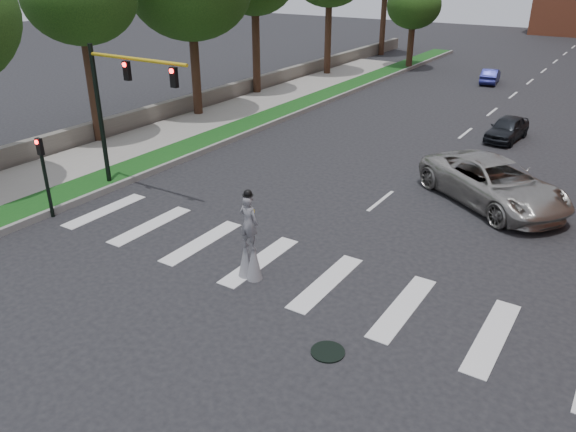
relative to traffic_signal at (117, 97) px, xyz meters
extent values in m
plane|color=black|center=(9.78, -3.00, -4.15)|extent=(160.00, 160.00, 0.00)
cube|color=#124015|center=(-1.72, 17.00, -4.03)|extent=(2.00, 60.00, 0.25)
cube|color=gray|center=(-0.67, 17.00, -4.01)|extent=(0.20, 60.00, 0.28)
cube|color=gray|center=(-4.72, 7.00, -4.06)|extent=(4.00, 60.00, 0.18)
cube|color=#605B52|center=(-7.22, 19.00, -3.60)|extent=(0.50, 56.00, 1.10)
cylinder|color=black|center=(12.78, -5.00, -4.13)|extent=(0.90, 0.90, 0.04)
cylinder|color=black|center=(-1.22, 0.00, -1.05)|extent=(0.20, 0.20, 6.20)
cylinder|color=gold|center=(1.38, 0.00, 1.65)|extent=(5.20, 0.14, 0.14)
cube|color=black|center=(0.78, 0.00, 1.15)|extent=(0.28, 0.18, 0.75)
cylinder|color=#FF0C0C|center=(0.78, -0.10, 1.40)|extent=(0.18, 0.06, 0.18)
cube|color=black|center=(3.28, 0.00, 1.15)|extent=(0.28, 0.18, 0.75)
cylinder|color=#FF0C0C|center=(3.28, -0.10, 1.40)|extent=(0.18, 0.06, 0.18)
cylinder|color=black|center=(-0.52, -3.50, -2.65)|extent=(0.14, 0.14, 3.00)
cube|color=black|center=(-0.52, -3.50, -1.25)|extent=(0.25, 0.16, 0.65)
cylinder|color=#FF0C0C|center=(-0.52, -3.60, -1.05)|extent=(0.16, 0.05, 0.16)
cylinder|color=#311D13|center=(8.99, -3.02, -3.62)|extent=(0.07, 0.07, 1.05)
cylinder|color=#311D13|center=(8.67, -3.01, -3.62)|extent=(0.07, 0.07, 1.05)
cone|color=slate|center=(8.99, -3.02, -3.49)|extent=(0.52, 0.52, 1.31)
cone|color=slate|center=(8.67, -3.01, -3.49)|extent=(0.52, 0.52, 1.31)
imported|color=slate|center=(8.83, -3.01, -2.20)|extent=(0.67, 0.45, 1.79)
sphere|color=black|center=(8.83, -3.01, -1.25)|extent=(0.26, 0.26, 0.26)
cylinder|color=black|center=(8.83, -3.01, -1.30)|extent=(0.34, 0.34, 0.02)
cube|color=gold|center=(8.84, -2.87, -1.71)|extent=(0.22, 0.05, 0.10)
imported|color=#A29F99|center=(13.76, 7.22, -3.21)|extent=(7.36, 6.43, 1.88)
imported|color=black|center=(12.07, 16.93, -3.49)|extent=(1.92, 4.02, 1.33)
imported|color=navy|center=(7.10, 32.52, -3.56)|extent=(1.72, 3.73, 1.19)
cylinder|color=#311D13|center=(-6.80, 4.22, -1.04)|extent=(0.56, 0.56, 6.22)
cylinder|color=#311D13|center=(-6.05, 11.61, -1.15)|extent=(0.56, 0.56, 5.99)
cylinder|color=#311D13|center=(-6.60, 18.91, -0.85)|extent=(0.56, 0.56, 6.60)
cylinder|color=#311D13|center=(-5.87, 28.41, -0.79)|extent=(0.56, 0.56, 6.71)
cylinder|color=#311D13|center=(-6.62, 41.57, -0.53)|extent=(0.56, 0.56, 7.24)
cylinder|color=#311D13|center=(-0.97, 35.17, -1.97)|extent=(0.56, 0.56, 4.35)
ellipsoid|color=#173610|center=(-0.97, 35.17, 1.40)|extent=(4.80, 4.80, 4.08)
camera|label=1|loc=(18.28, -15.46, 5.18)|focal=35.00mm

